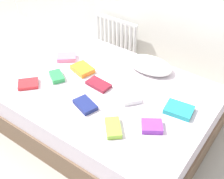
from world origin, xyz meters
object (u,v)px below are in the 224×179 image
Objects in this scene: pillow at (150,65)px; textbook_teal at (179,110)px; textbook_white at (129,96)px; textbook_orange at (83,69)px; bed at (109,110)px; radiator at (116,35)px; textbook_navy at (85,105)px; textbook_maroon at (98,85)px; textbook_red at (28,84)px; textbook_pink at (67,57)px; textbook_green at (57,76)px; textbook_lime at (113,128)px; textbook_purple at (152,126)px.

textbook_teal is at bearing -37.73° from pillow.
textbook_orange reaches higher than textbook_white.
pillow is 0.53m from textbook_white.
radiator is at bearing 122.28° from bed.
bed is 9.05× the size of textbook_navy.
textbook_teal reaches higher than textbook_maroon.
textbook_navy is 0.67m from textbook_red.
textbook_teal is 1.48m from textbook_red.
textbook_teal is at bearing 10.12° from bed.
textbook_green is at bearing -103.72° from textbook_pink.
bed is 0.64m from textbook_green.
textbook_red reaches higher than bed.
textbook_lime is 0.91× the size of textbook_teal.
textbook_orange is at bearing 93.53° from textbook_green.
textbook_lime reaches higher than textbook_red.
textbook_purple is 0.84× the size of textbook_white.
pillow is 0.87m from textbook_purple.
textbook_red is 0.87× the size of textbook_orange.
textbook_teal reaches higher than textbook_red.
pillow reaches higher than textbook_red.
pillow is 0.71m from textbook_orange.
textbook_green is 0.85× the size of textbook_orange.
pillow is 1.27m from textbook_red.
textbook_red is (-0.15, -0.25, -0.01)m from textbook_green.
textbook_orange reaches higher than textbook_purple.
pillow is at bearing 53.97° from textbook_orange.
textbook_green is at bearing -175.13° from textbook_teal.
textbook_lime is 0.99× the size of textbook_orange.
textbook_pink is (-0.59, 0.18, 0.01)m from textbook_maroon.
pillow is 2.27× the size of textbook_navy.
textbook_purple is 0.33m from textbook_teal.
textbook_navy is at bearing -39.03° from textbook_red.
textbook_teal is at bearing 43.99° from textbook_green.
textbook_lime is 1.06× the size of textbook_white.
radiator is 2.77× the size of textbook_maroon.
pillow reaches higher than textbook_navy.
textbook_maroon is 1.17× the size of textbook_pink.
pillow is at bearing 96.41° from textbook_navy.
textbook_purple reaches higher than bed.
radiator is 3.81× the size of textbook_purple.
textbook_navy is 0.83m from textbook_pink.
textbook_pink is at bearing 130.30° from textbook_purple.
radiator is at bearing 135.66° from textbook_teal.
textbook_purple is 0.33m from textbook_lime.
radiator is at bearing 122.74° from textbook_orange.
textbook_green is 0.87× the size of textbook_navy.
textbook_teal is (0.35, 0.52, 0.00)m from textbook_lime.
textbook_white is 0.80m from textbook_green.
textbook_white is (0.22, 0.02, 0.28)m from bed.
textbook_teal is at bearing 13.65° from textbook_maroon.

